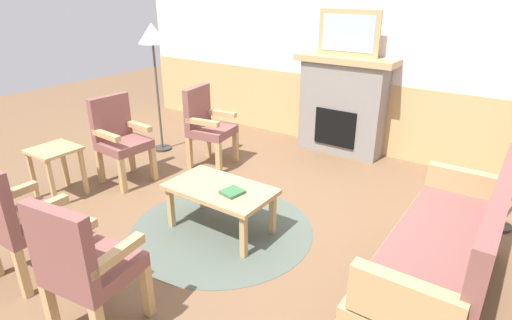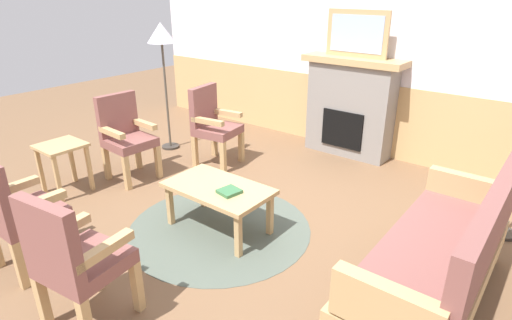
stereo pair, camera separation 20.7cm
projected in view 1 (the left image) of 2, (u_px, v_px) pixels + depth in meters
ground_plane at (235, 225)px, 3.93m from camera, size 14.00×14.00×0.00m
wall_back at (354, 51)px, 5.39m from camera, size 7.20×0.14×2.70m
fireplace at (342, 105)px, 5.45m from camera, size 1.30×0.44×1.28m
framed_picture at (348, 33)px, 5.10m from camera, size 0.80×0.04×0.56m
couch at (445, 251)px, 2.88m from camera, size 0.70×1.80×0.98m
coffee_table at (220, 193)px, 3.71m from camera, size 0.96×0.56×0.44m
round_rug at (222, 229)px, 3.86m from camera, size 1.70×1.70×0.01m
book_on_table at (232, 192)px, 3.57m from camera, size 0.20×0.20×0.03m
armchair_near_fireplace at (119, 136)px, 4.65m from camera, size 0.51×0.51×0.98m
armchair_by_window_left at (207, 123)px, 5.09m from camera, size 0.55×0.55×0.98m
armchair_front_left at (84, 263)px, 2.51m from camera, size 0.54×0.54×0.98m
armchair_front_center at (16, 216)px, 3.04m from camera, size 0.49×0.49×0.98m
side_table at (55, 159)px, 4.31m from camera, size 0.44×0.44×0.55m
floor_lamp_by_chairs at (153, 42)px, 5.20m from camera, size 0.36×0.36×1.68m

